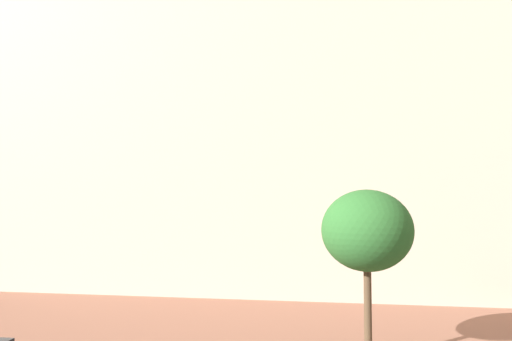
% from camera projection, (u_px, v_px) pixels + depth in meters
% --- Properties ---
extents(landmark_building, '(29.44, 15.88, 35.55)m').
position_uv_depth(landmark_building, '(270.00, 108.00, 30.59)').
color(landmark_building, beige).
rests_on(landmark_building, ground_plane).
extents(tree_curb_far, '(2.85, 2.85, 5.35)m').
position_uv_depth(tree_curb_far, '(367.00, 231.00, 14.34)').
color(tree_curb_far, brown).
rests_on(tree_curb_far, ground_plane).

